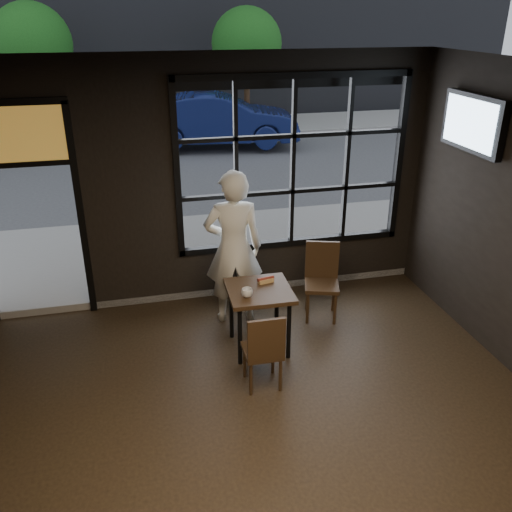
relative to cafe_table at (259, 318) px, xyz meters
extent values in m
cube|color=black|center=(-0.42, -2.14, -0.40)|extent=(6.00, 7.00, 0.02)
cube|color=black|center=(-0.42, -2.14, 2.82)|extent=(6.00, 7.00, 0.02)
cube|color=black|center=(0.78, 1.36, 1.41)|extent=(3.06, 0.12, 2.28)
cube|color=orange|center=(-2.52, 1.36, 1.96)|extent=(1.20, 0.06, 0.70)
cube|color=#545456|center=(-0.42, 21.86, -0.41)|extent=(60.00, 41.00, 0.04)
cube|color=#322112|center=(0.00, 0.00, 0.00)|extent=(0.73, 0.73, 0.77)
cube|color=#322112|center=(-0.13, -0.67, 0.06)|extent=(0.39, 0.39, 0.89)
cube|color=#322112|center=(0.93, 0.49, 0.10)|extent=(0.53, 0.53, 0.97)
imported|color=silver|center=(-0.15, 0.72, 0.59)|extent=(0.76, 0.54, 1.96)
imported|color=silver|center=(-0.17, -0.14, 0.43)|extent=(0.14, 0.14, 0.10)
cube|color=black|center=(2.51, 0.19, 2.08)|extent=(0.12, 1.08, 0.63)
imported|color=#0F1948|center=(1.26, 9.95, 0.44)|extent=(4.55, 2.09, 1.45)
cylinder|color=#332114|center=(-3.68, 12.54, 0.65)|extent=(0.19, 0.19, 2.08)
sphere|color=#1F601B|center=(-3.68, 12.54, 2.35)|extent=(2.27, 2.27, 2.27)
cylinder|color=#332114|center=(2.64, 12.49, 0.62)|extent=(0.18, 0.18, 2.01)
sphere|color=#386027|center=(2.64, 12.49, 2.26)|extent=(2.20, 2.20, 2.20)
camera|label=1|loc=(-1.28, -5.21, 3.24)|focal=38.00mm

